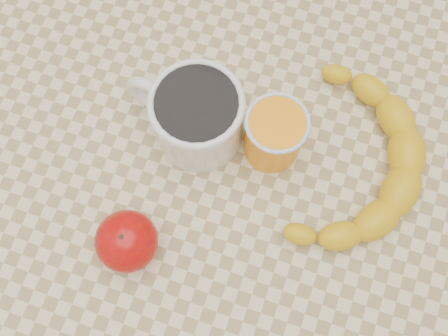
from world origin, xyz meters
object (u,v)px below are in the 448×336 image
(coffee_mug, at_px, (196,115))
(banana, at_px, (354,163))
(table, at_px, (224,189))
(apple, at_px, (127,241))
(orange_juice_glass, at_px, (274,135))

(coffee_mug, relative_size, banana, 0.52)
(table, relative_size, apple, 9.20)
(coffee_mug, xyz_separation_m, apple, (-0.02, -0.17, -0.02))
(table, bearing_deg, banana, 21.40)
(apple, xyz_separation_m, banana, (0.22, 0.18, -0.01))
(orange_juice_glass, distance_m, apple, 0.21)
(coffee_mug, distance_m, apple, 0.17)
(banana, bearing_deg, table, -152.88)
(apple, distance_m, banana, 0.29)
(coffee_mug, bearing_deg, apple, -98.07)
(coffee_mug, xyz_separation_m, banana, (0.20, 0.02, -0.03))
(apple, bearing_deg, coffee_mug, 81.93)
(orange_juice_glass, bearing_deg, table, -131.11)
(coffee_mug, bearing_deg, banana, 4.63)
(orange_juice_glass, height_order, banana, orange_juice_glass)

